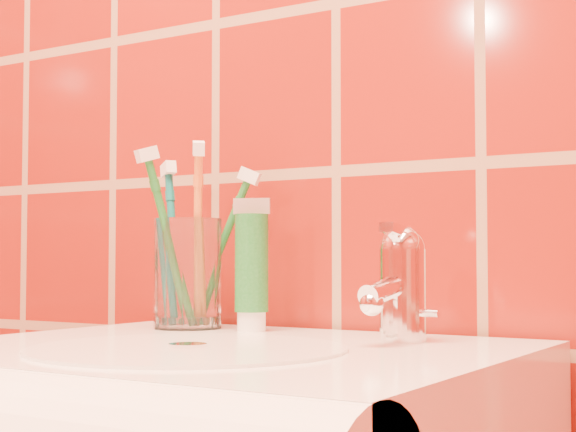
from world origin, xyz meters
The scene contains 8 objects.
wall_back centered at (0.00, 1.21, 1.25)m, with size 2.20×0.02×2.50m, color maroon.
glass_tumbler centered at (-0.16, 1.11, 0.92)m, with size 0.08×0.08×0.13m, color white.
toothpaste_tube centered at (-0.07, 1.12, 0.92)m, with size 0.04×0.04×0.16m.
faucet centered at (0.14, 1.09, 0.91)m, with size 0.05×0.11×0.12m.
toothbrush_0 centered at (-0.16, 1.08, 0.96)m, with size 0.05×0.08×0.22m, color #1D6E2B, non-canonical shape.
toothbrush_1 centered at (-0.18, 1.11, 0.95)m, with size 0.06×0.05×0.21m, color #0C6567, non-canonical shape.
toothbrush_2 centered at (-0.13, 1.10, 0.96)m, with size 0.06×0.06×0.23m, color orange, non-canonical shape.
toothbrush_3 centered at (-0.13, 1.13, 0.95)m, with size 0.09×0.05×0.20m, color #1F762F, non-canonical shape.
Camera 1 is at (0.51, 0.26, 0.94)m, focal length 55.00 mm.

